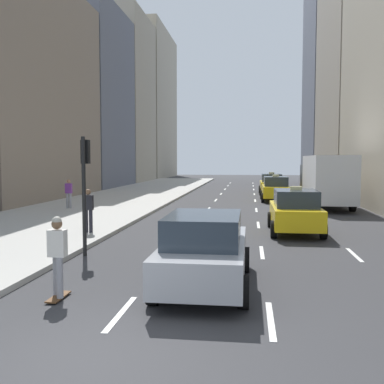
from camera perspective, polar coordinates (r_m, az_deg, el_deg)
The scene contains 13 objects.
ground_plane at distance 7.08m, azimuth -12.20°, elevation -20.24°, with size 160.00×160.00×0.00m, color #333335.
sidewalk_left at distance 34.45m, azimuth -8.18°, elevation -0.63°, with size 8.00×66.00×0.15m, color #ADAAA3.
lane_markings at distance 29.22m, azimuth 8.09°, elevation -1.62°, with size 5.72×56.00×0.01m.
building_row_left at distance 47.49m, azimuth -13.06°, elevation 13.17°, with size 6.00×76.05×23.42m.
taxi_lead at distance 32.07m, azimuth 10.54°, elevation 0.43°, with size 2.02×4.40×1.87m.
taxi_second at distance 18.27m, azimuth 12.96°, elevation -2.36°, with size 2.02×4.40×1.87m.
taxi_third at distance 38.08m, azimuth 10.04°, elevation 1.01°, with size 2.02×4.40×1.87m.
sedan_black_near at distance 10.27m, azimuth 1.62°, elevation -7.35°, with size 2.02×4.62×1.70m.
box_truck at distance 28.60m, azimuth 16.59°, elevation 1.55°, with size 2.58×8.40×3.15m.
skateboarder at distance 9.81m, azimuth -16.71°, elevation -7.51°, with size 0.36×0.80×1.75m.
pedestrian_mid_block at distance 17.45m, azimuth -13.03°, elevation -2.04°, with size 0.36×0.22×1.65m.
pedestrian_far_walking at distance 26.33m, azimuth -15.38°, elevation -0.03°, with size 0.36×0.22×1.65m.
traffic_light_pole at distance 13.94m, azimuth -13.46°, elevation 1.96°, with size 0.24×0.42×3.60m.
Camera 1 is at (2.20, -6.07, 2.91)m, focal length 42.00 mm.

